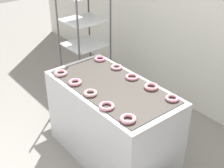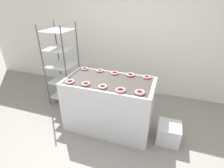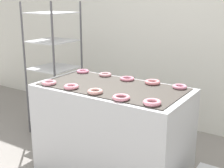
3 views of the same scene
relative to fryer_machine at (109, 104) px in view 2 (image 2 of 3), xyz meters
The scene contains 15 objects.
ground_plane 0.78m from the fryer_machine, 90.03° to the right, with size 14.00×14.00×0.00m, color gray.
wall_back 1.77m from the fryer_machine, 90.01° to the left, with size 8.00×0.05×2.80m.
fryer_machine is the anchor object (origin of this frame).
baking_rack_cart 1.34m from the fryer_machine, 157.79° to the left, with size 0.51×0.53×1.66m.
glaze_bin 1.06m from the fryer_machine, ahead, with size 0.35×0.35×0.32m.
donut_near_leftmost 0.77m from the fryer_machine, 152.68° to the right, with size 0.14×0.14×0.03m, color pink.
donut_near_left 0.61m from the fryer_machine, 135.51° to the right, with size 0.14×0.14×0.03m, color pink.
donut_near_center 0.54m from the fryer_machine, 91.14° to the right, with size 0.14×0.14×0.03m, color #CE918B.
donut_near_right 0.62m from the fryer_machine, 46.02° to the right, with size 0.15×0.15×0.03m, color pink.
donut_near_rightmost 0.77m from the fryer_machine, 25.94° to the right, with size 0.14×0.14×0.03m, color pink.
donut_far_leftmost 0.78m from the fryer_machine, 154.16° to the left, with size 0.13×0.13×0.03m, color pink.
donut_far_left 0.61m from the fryer_machine, 133.50° to the left, with size 0.13×0.13×0.03m, color pink.
donut_far_center 0.54m from the fryer_machine, 87.66° to the left, with size 0.14×0.14×0.03m, color pink.
donut_far_right 0.62m from the fryer_machine, 43.88° to the left, with size 0.15×0.15×0.03m, color pink.
donut_far_rightmost 0.78m from the fryer_machine, 26.22° to the left, with size 0.13×0.13×0.03m, color pink.
Camera 2 is at (0.85, -1.71, 2.11)m, focal length 28.00 mm.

